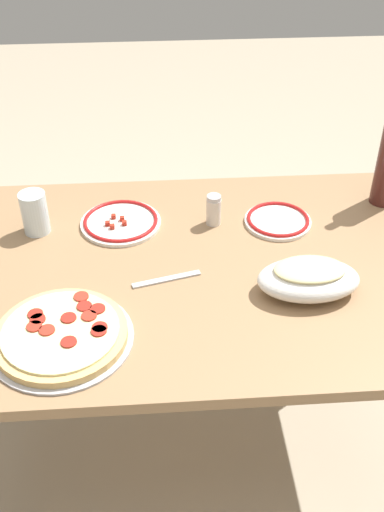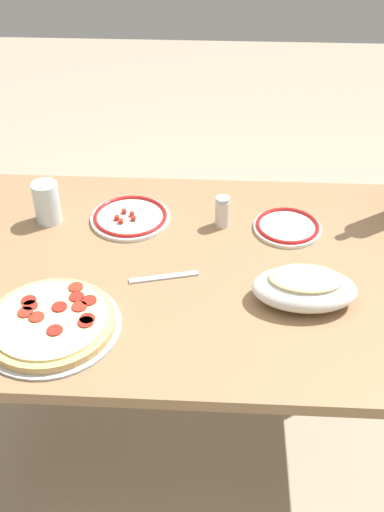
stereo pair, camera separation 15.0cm
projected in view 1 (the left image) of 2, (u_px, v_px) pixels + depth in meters
name	position (u px, v px, depth m)	size (l,w,h in m)	color
ground_plane	(192.00, 445.00, 1.96)	(8.00, 8.00, 0.00)	tan
dining_table	(192.00, 302.00, 1.59)	(1.36, 0.85, 0.73)	#93704C
pepperoni_pizza	(61.00, 335.00, 1.31)	(0.31, 0.31, 0.03)	#B7B7BC
baked_pasta_dish	(309.00, 278.00, 1.42)	(0.24, 0.15, 0.08)	white
water_glass	(35.00, 213.00, 1.61)	(0.07, 0.07, 0.12)	silver
side_plate_near	(278.00, 220.00, 1.66)	(0.18, 0.18, 0.02)	white
side_plate_far	(121.00, 222.00, 1.66)	(0.22, 0.22, 0.02)	white
spice_shaker	(214.00, 210.00, 1.64)	(0.04, 0.04, 0.09)	silver
fork_left	(167.00, 279.00, 1.47)	(0.17, 0.02, 0.01)	#B7B7BC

